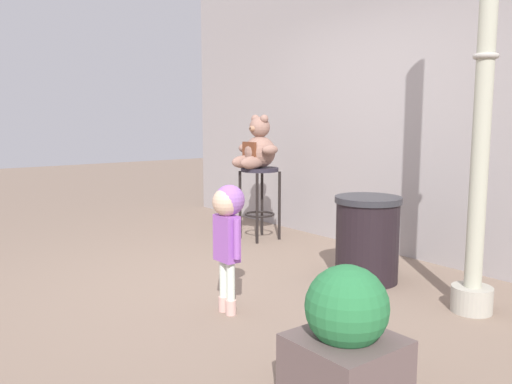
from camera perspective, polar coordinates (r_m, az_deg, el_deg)
name	(u,v)px	position (r m, az deg, el deg)	size (l,w,h in m)	color
ground_plane	(228,287)	(4.30, -2.98, -10.21)	(24.00, 24.00, 0.00)	#806B5B
building_wall	(398,99)	(5.52, 15.04, 9.65)	(6.88, 0.30, 3.06)	#9C9493
bar_stool_with_teddy	(260,188)	(5.85, 0.40, 0.45)	(0.42, 0.42, 0.80)	#26212D
teddy_bear	(258,148)	(5.79, 0.19, 4.74)	(0.54, 0.49, 0.58)	#8C675A
child_walking	(228,221)	(3.60, -3.07, -3.11)	(0.28, 0.23, 0.89)	#D2A59A
trash_bin	(367,239)	(4.46, 11.89, -4.95)	(0.54, 0.54, 0.71)	black
lamppost	(481,138)	(3.85, 23.09, 5.40)	(0.28, 0.28, 3.02)	#AAA597
planter_with_shrub	(346,342)	(2.59, 9.67, -15.61)	(0.46, 0.46, 0.67)	brown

